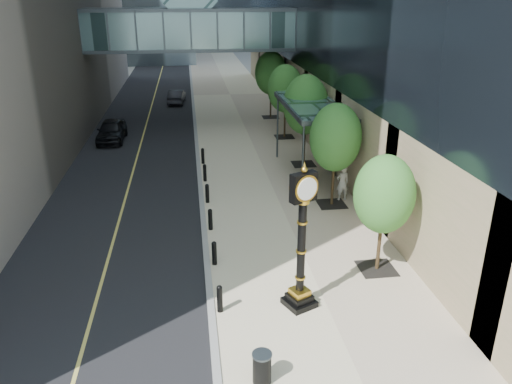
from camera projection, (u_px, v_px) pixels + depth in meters
ground at (304, 324)px, 16.42m from camera, size 320.00×320.00×0.00m
road at (154, 97)px, 52.36m from camera, size 8.00×180.00×0.02m
sidewalk at (230, 95)px, 53.35m from camera, size 8.00×180.00×0.06m
curb at (192, 96)px, 52.85m from camera, size 0.25×180.00×0.07m
skywalk at (190, 26)px, 38.95m from camera, size 17.00×4.20×5.80m
entrance_canopy at (312, 106)px, 28.18m from camera, size 3.00×8.00×4.38m
bollard_row at (209, 207)px, 24.18m from camera, size 0.20×16.20×0.90m
street_trees at (301, 103)px, 31.50m from camera, size 2.74×28.50×5.62m
street_clock at (301, 249)px, 16.51m from camera, size 1.26×1.26×5.08m
trash_bin at (262, 369)px, 13.74m from camera, size 0.55×0.55×0.90m
pedestrian at (343, 183)px, 25.79m from camera, size 0.74×0.54×1.89m
car_near at (112, 130)px, 36.46m from camera, size 1.94×4.61×1.56m
car_far at (177, 97)px, 49.00m from camera, size 1.82×4.15×1.33m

